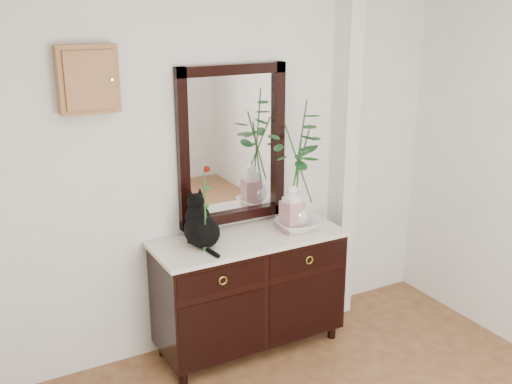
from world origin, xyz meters
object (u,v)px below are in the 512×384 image
sideboard (249,287)px  ginger_jar (292,208)px  cat (202,221)px  lotus_bowl (297,225)px

sideboard → ginger_jar: 0.63m
sideboard → cat: size_ratio=3.74×
sideboard → cat: cat is taller
sideboard → lotus_bowl: size_ratio=4.53×
sideboard → ginger_jar: size_ratio=3.81×
cat → lotus_bowl: size_ratio=1.21×
cat → lotus_bowl: bearing=-11.5°
sideboard → ginger_jar: (0.31, -0.05, 0.55)m
lotus_bowl → cat: bearing=175.5°
lotus_bowl → ginger_jar: (-0.05, -0.00, 0.14)m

